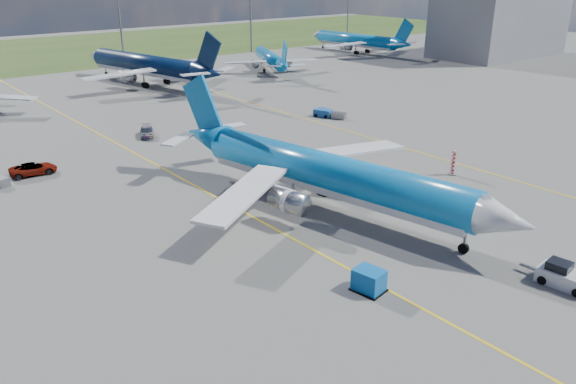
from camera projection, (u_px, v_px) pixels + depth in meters
ground at (346, 267)px, 46.75m from camera, size 400.00×400.00×0.00m
taxiway_lines at (182, 178)px, 66.73m from camera, size 60.25×160.00×0.02m
floodlight_masts at (35, 19)px, 126.92m from camera, size 202.20×0.50×22.70m
terminal_building at (502, 7)px, 155.68m from camera, size 42.00×22.00×26.00m
warning_post at (453, 163)px, 67.26m from camera, size 0.50×0.50×3.00m
bg_jet_n at (148, 84)px, 120.64m from camera, size 42.93×51.51×11.96m
bg_jet_ne at (270, 71)px, 136.42m from camera, size 36.49×40.23×8.57m
bg_jet_ene at (355, 53)px, 165.59m from camera, size 32.08×41.14×10.43m
main_airliner at (329, 210)px, 57.91m from camera, size 40.45×48.87×11.45m
pushback_tug at (564, 276)px, 43.89m from camera, size 2.44×5.65×1.89m
uld_container at (369, 280)px, 43.12m from camera, size 2.12×2.49×1.78m
service_car_b at (33, 169)px, 67.48m from camera, size 5.63×3.07×1.50m
service_car_c at (147, 132)px, 82.84m from camera, size 3.82×5.22×1.40m
baggage_tug_w at (327, 113)px, 94.66m from camera, size 1.71×4.71×1.03m
baggage_tug_e at (328, 114)px, 93.55m from camera, size 3.51×5.65×1.24m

